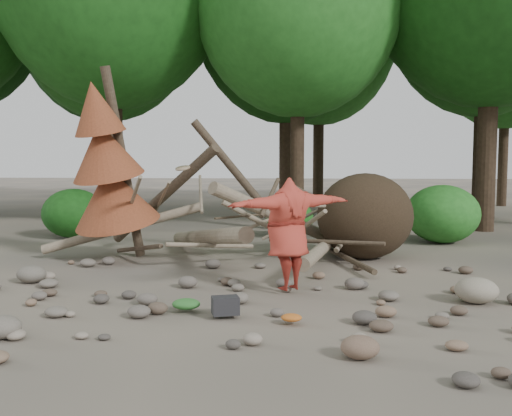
{
  "coord_description": "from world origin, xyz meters",
  "views": [
    {
      "loc": [
        1.12,
        -8.89,
        2.29
      ],
      "look_at": [
        0.3,
        1.5,
        1.4
      ],
      "focal_mm": 40.0,
      "sensor_mm": 36.0,
      "label": 1
    }
  ],
  "objects": [
    {
      "name": "dead_conifer",
      "position": [
        -3.12,
        3.37,
        2.11
      ],
      "size": [
        2.06,
        2.16,
        4.35
      ],
      "color": "#4C3F30",
      "rests_on": "ground"
    },
    {
      "name": "deadfall_pile",
      "position": [
        2.02,
        4.24,
        0.95
      ],
      "size": [
        8.55,
        5.24,
        3.3
      ],
      "color": "#332619",
      "rests_on": "ground"
    },
    {
      "name": "backpack",
      "position": [
        0.05,
        -0.88,
        0.13
      ],
      "size": [
        0.44,
        0.36,
        0.26
      ],
      "primitive_type": "cube",
      "rotation": [
        0.0,
        0.0,
        0.3
      ],
      "color": "black",
      "rests_on": "ground"
    },
    {
      "name": "boulder_mid_left",
      "position": [
        -3.86,
        1.19,
        0.16
      ],
      "size": [
        0.54,
        0.49,
        0.32
      ],
      "primitive_type": "ellipsoid",
      "color": "#686258",
      "rests_on": "ground"
    },
    {
      "name": "bush_right",
      "position": [
        5.0,
        7.0,
        0.8
      ],
      "size": [
        2.0,
        2.0,
        1.6
      ],
      "primitive_type": "ellipsoid",
      "color": "#2B7B26",
      "rests_on": "ground"
    },
    {
      "name": "frisbee_thrower",
      "position": [
        0.91,
        0.7,
        1.04
      ],
      "size": [
        3.17,
        1.84,
        2.12
      ],
      "color": "#AA3226",
      "rests_on": "ground"
    },
    {
      "name": "bush_left",
      "position": [
        -5.5,
        7.2,
        0.72
      ],
      "size": [
        1.8,
        1.8,
        1.44
      ],
      "primitive_type": "ellipsoid",
      "color": "#185216",
      "rests_on": "ground"
    },
    {
      "name": "boulder_front_right",
      "position": [
        1.82,
        -2.42,
        0.14
      ],
      "size": [
        0.45,
        0.41,
        0.27
      ],
      "primitive_type": "ellipsoid",
      "color": "brown",
      "rests_on": "ground"
    },
    {
      "name": "cloth_green",
      "position": [
        -0.58,
        -0.62,
        0.08
      ],
      "size": [
        0.42,
        0.35,
        0.16
      ],
      "primitive_type": "ellipsoid",
      "color": "#2B6729",
      "rests_on": "ground"
    },
    {
      "name": "boulder_front_left",
      "position": [
        -2.69,
        -2.03,
        0.15
      ],
      "size": [
        0.5,
        0.45,
        0.3
      ],
      "primitive_type": "ellipsoid",
      "color": "#6C655A",
      "rests_on": "ground"
    },
    {
      "name": "bush_mid",
      "position": [
        0.8,
        7.8,
        0.56
      ],
      "size": [
        1.4,
        1.4,
        1.12
      ],
      "primitive_type": "ellipsoid",
      "color": "#21681E",
      "rests_on": "ground"
    },
    {
      "name": "boulder_mid_right",
      "position": [
        3.93,
        0.3,
        0.21
      ],
      "size": [
        0.69,
        0.62,
        0.41
      ],
      "primitive_type": "ellipsoid",
      "color": "gray",
      "rests_on": "ground"
    },
    {
      "name": "ground",
      "position": [
        0.0,
        0.0,
        0.0
      ],
      "size": [
        120.0,
        120.0,
        0.0
      ],
      "primitive_type": "plane",
      "color": "#514C44",
      "rests_on": "ground"
    },
    {
      "name": "cloth_orange",
      "position": [
        1.01,
        -1.14,
        0.05
      ],
      "size": [
        0.29,
        0.24,
        0.11
      ],
      "primitive_type": "ellipsoid",
      "color": "#B15A1E",
      "rests_on": "ground"
    }
  ]
}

